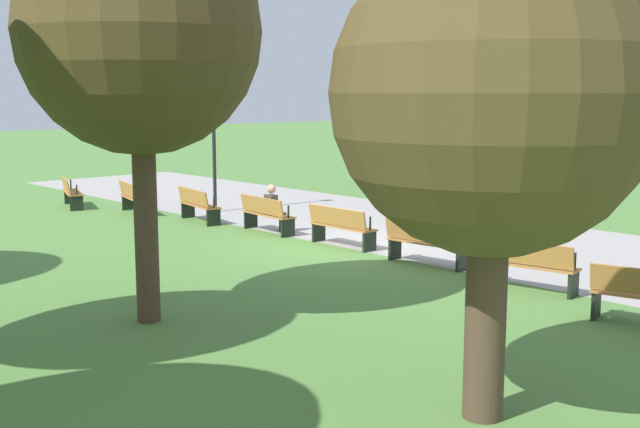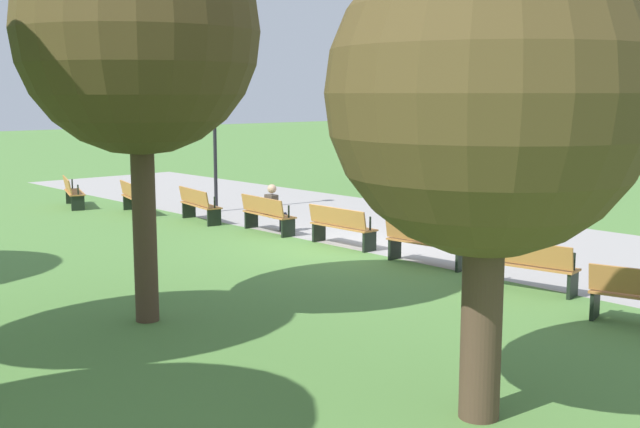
{
  "view_description": "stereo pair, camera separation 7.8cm",
  "coord_description": "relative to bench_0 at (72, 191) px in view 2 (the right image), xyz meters",
  "views": [
    {
      "loc": [
        12.4,
        -12.07,
        3.37
      ],
      "look_at": [
        0.0,
        -0.7,
        0.8
      ],
      "focal_mm": 44.36,
      "sensor_mm": 36.0,
      "label": 1
    },
    {
      "loc": [
        12.45,
        -12.01,
        3.37
      ],
      "look_at": [
        0.0,
        -0.7,
        0.8
      ],
      "focal_mm": 44.36,
      "sensor_mm": 36.0,
      "label": 2
    }
  ],
  "objects": [
    {
      "name": "lamp_post",
      "position": [
        3.66,
        2.66,
        2.58
      ],
      "size": [
        0.32,
        0.32,
        4.44
      ],
      "color": "black",
      "rests_on": "ground"
    },
    {
      "name": "bench_0",
      "position": [
        0.0,
        0.0,
        0.0
      ],
      "size": [
        1.8,
        1.02,
        0.89
      ],
      "rotation": [
        0.0,
        0.0,
        -0.34
      ],
      "color": "#B27538",
      "rests_on": "ground"
    },
    {
      "name": "bench_6",
      "position": [
        14.9,
        1.25,
        0.0
      ],
      "size": [
        1.79,
        0.76,
        0.89
      ],
      "rotation": [
        0.0,
        0.0,
        0.17
      ],
      "color": "#B27538",
      "rests_on": "ground"
    },
    {
      "name": "bench_3",
      "position": [
        7.37,
        1.57,
        0.0
      ],
      "size": [
        1.77,
        0.62,
        0.89
      ],
      "rotation": [
        0.0,
        0.0,
        -0.08
      ],
      "color": "#B27538",
      "rests_on": "ground"
    },
    {
      "name": "tree_1",
      "position": [
        17.62,
        -3.73,
        2.87
      ],
      "size": [
        3.27,
        3.27,
        5.01
      ],
      "color": "#4C3828",
      "rests_on": "ground"
    },
    {
      "name": "bench_1",
      "position": [
        2.41,
        0.73,
        0.0
      ],
      "size": [
        1.8,
        0.89,
        0.89
      ],
      "rotation": [
        0.0,
        0.0,
        -0.25
      ],
      "color": "#B27538",
      "rests_on": "ground"
    },
    {
      "name": "bench_2",
      "position": [
        4.87,
        1.25,
        0.0
      ],
      "size": [
        1.79,
        0.76,
        0.89
      ],
      "rotation": [
        0.0,
        0.0,
        -0.17
      ],
      "color": "#B27538",
      "rests_on": "ground"
    },
    {
      "name": "person_seated",
      "position": [
        7.52,
        1.7,
        0.16
      ],
      "size": [
        0.35,
        0.54,
        1.2
      ],
      "rotation": [
        0.0,
        0.0,
        -0.08
      ],
      "color": "#4C4238",
      "rests_on": "ground"
    },
    {
      "name": "bench_5",
      "position": [
        12.4,
        1.57,
        0.0
      ],
      "size": [
        1.77,
        0.62,
        0.89
      ],
      "rotation": [
        0.0,
        0.0,
        0.08
      ],
      "color": "#B27538",
      "rests_on": "ground"
    },
    {
      "name": "ground_plane",
      "position": [
        9.89,
        1.74,
        -0.47
      ],
      "size": [
        120.0,
        120.0,
        0.0
      ],
      "primitive_type": "plane",
      "color": "#54843D"
    },
    {
      "name": "kiosk",
      "position": [
        4.85,
        12.69,
        0.89
      ],
      "size": [
        4.36,
        3.18,
        2.66
      ],
      "rotation": [
        0.0,
        0.0,
        0.12
      ],
      "color": "#38424C",
      "rests_on": "ground"
    },
    {
      "name": "bench_4",
      "position": [
        9.89,
        1.67,
        0.0
      ],
      "size": [
        1.74,
        0.47,
        0.89
      ],
      "color": "#B27538",
      "rests_on": "ground"
    },
    {
      "name": "path_paving",
      "position": [
        9.89,
        4.76,
        -0.47
      ],
      "size": [
        34.62,
        6.24,
        0.01
      ],
      "primitive_type": "cube",
      "color": "#A39E99",
      "rests_on": "ground"
    },
    {
      "name": "tree_3",
      "position": [
        12.11,
        -4.47,
        3.74
      ],
      "size": [
        3.5,
        3.5,
        5.98
      ],
      "color": "#4C3828",
      "rests_on": "ground"
    }
  ]
}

